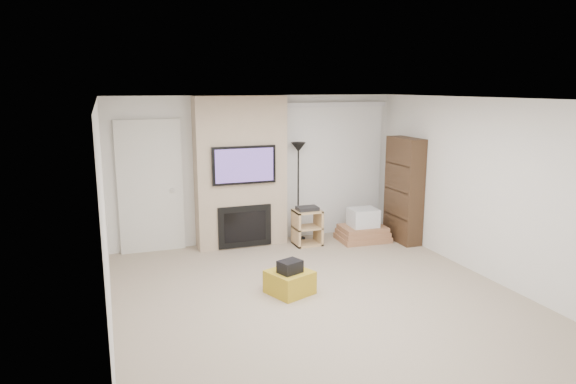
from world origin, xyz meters
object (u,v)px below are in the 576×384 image
object	(u,v)px
av_stand	(307,225)
box_stack	(363,228)
ottoman	(290,282)
floor_lamp	(298,164)
bookshelf	(404,190)

from	to	relation	value
av_stand	box_stack	distance (m)	1.02
ottoman	av_stand	world-z (taller)	av_stand
ottoman	box_stack	bearing A→B (deg)	41.47
ottoman	box_stack	size ratio (longest dim) A/B	0.57
av_stand	box_stack	bearing A→B (deg)	-6.36
floor_lamp	av_stand	distance (m)	1.06
ottoman	floor_lamp	bearing A→B (deg)	66.54
av_stand	bookshelf	world-z (taller)	bookshelf
box_stack	bookshelf	bearing A→B (deg)	-20.30
floor_lamp	av_stand	world-z (taller)	floor_lamp
box_stack	floor_lamp	bearing A→B (deg)	157.12
ottoman	bookshelf	distance (m)	3.14
ottoman	av_stand	xyz separation A→B (m)	(1.00, 1.88, 0.20)
ottoman	floor_lamp	size ratio (longest dim) A/B	0.29
box_stack	bookshelf	distance (m)	0.97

